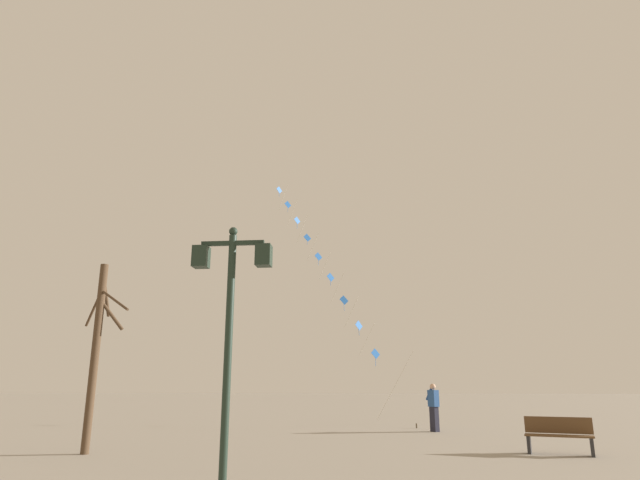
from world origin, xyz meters
TOP-DOWN VIEW (x-y plane):
  - ground_plane at (0.00, 20.00)m, footprint 160.00×160.00m
  - twin_lantern_lamp_post at (-2.22, 7.58)m, footprint 1.46×0.28m
  - kite_train at (-2.11, 26.28)m, footprint 7.71×10.22m
  - kite_flyer at (2.54, 19.25)m, footprint 0.47×0.59m
  - bare_tree at (-6.91, 11.84)m, footprint 1.85×1.56m
  - park_bench at (4.93, 12.87)m, footprint 1.66×0.93m

SIDE VIEW (x-z plane):
  - ground_plane at x=0.00m, z-range 0.00..0.00m
  - park_bench at x=4.93m, z-range 0.01..0.90m
  - kite_flyer at x=2.54m, z-range 0.05..1.76m
  - bare_tree at x=-6.91m, z-range 0.17..5.04m
  - twin_lantern_lamp_post at x=-2.22m, z-range 0.89..5.44m
  - kite_train at x=-2.11m, z-range 0.60..14.86m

